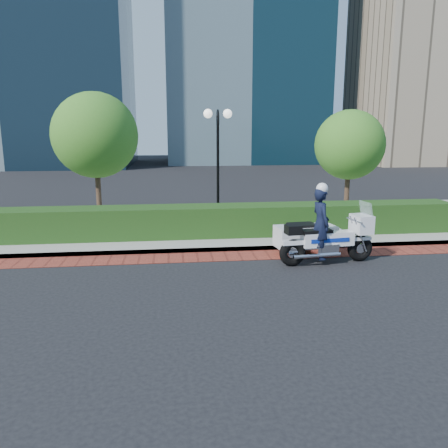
{
  "coord_description": "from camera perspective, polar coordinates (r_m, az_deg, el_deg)",
  "views": [
    {
      "loc": [
        -0.7,
        -10.68,
        3.55
      ],
      "look_at": [
        0.76,
        1.35,
        1.0
      ],
      "focal_mm": 35.0,
      "sensor_mm": 36.0,
      "label": 1
    }
  ],
  "objects": [
    {
      "name": "tree_c",
      "position": [
        18.63,
        16.08,
        9.89
      ],
      "size": [
        2.8,
        2.8,
        4.3
      ],
      "color": "#332319",
      "rests_on": "sidewalk"
    },
    {
      "name": "lamppost",
      "position": [
        15.98,
        -0.81,
        9.77
      ],
      "size": [
        1.02,
        0.7,
        4.21
      ],
      "color": "black",
      "rests_on": "sidewalk"
    },
    {
      "name": "hedge_main",
      "position": [
        14.58,
        -4.02,
        0.39
      ],
      "size": [
        18.0,
        1.2,
        1.0
      ],
      "primitive_type": "cube",
      "color": "black",
      "rests_on": "sidewalk"
    },
    {
      "name": "tower_right",
      "position": [
        57.46,
        25.03,
        21.32
      ],
      "size": [
        14.0,
        12.0,
        28.0
      ],
      "primitive_type": "cube",
      "color": "gray",
      "rests_on": "ground"
    },
    {
      "name": "ground",
      "position": [
        11.27,
        -3.02,
        -6.49
      ],
      "size": [
        120.0,
        120.0,
        0.0
      ],
      "primitive_type": "plane",
      "color": "black",
      "rests_on": "ground"
    },
    {
      "name": "tree_b",
      "position": [
        17.4,
        -16.48,
        11.03
      ],
      "size": [
        3.2,
        3.2,
        4.89
      ],
      "color": "#332319",
      "rests_on": "sidewalk"
    },
    {
      "name": "police_motorcycle",
      "position": [
        12.53,
        12.1,
        -1.21
      ],
      "size": [
        2.77,
        1.97,
        2.24
      ],
      "rotation": [
        0.0,
        0.0,
        0.11
      ],
      "color": "black",
      "rests_on": "ground"
    },
    {
      "name": "brick_strip",
      "position": [
        12.7,
        -3.49,
        -4.34
      ],
      "size": [
        60.0,
        1.0,
        0.01
      ],
      "primitive_type": "cube",
      "color": "maroon",
      "rests_on": "ground"
    },
    {
      "name": "sidewalk",
      "position": [
        17.05,
        -4.41,
        0.09
      ],
      "size": [
        60.0,
        8.0,
        0.15
      ],
      "primitive_type": "cube",
      "color": "gray",
      "rests_on": "ground"
    }
  ]
}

